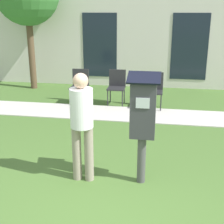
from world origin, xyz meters
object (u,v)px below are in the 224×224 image
at_px(outdoor_chair_left, 80,83).
at_px(outdoor_chair_middle, 117,84).
at_px(person_standing, 82,119).
at_px(parking_meter, 143,115).
at_px(outdoor_chair_right, 154,88).

xyz_separation_m(outdoor_chair_left, outdoor_chair_middle, (0.98, 0.08, 0.00)).
bearing_deg(outdoor_chair_middle, person_standing, -69.48).
height_order(parking_meter, person_standing, parking_meter).
height_order(outdoor_chair_left, outdoor_chair_right, same).
height_order(person_standing, outdoor_chair_right, person_standing).
bearing_deg(outdoor_chair_left, outdoor_chair_middle, 7.94).
bearing_deg(parking_meter, outdoor_chair_left, 116.92).
height_order(person_standing, outdoor_chair_middle, person_standing).
distance_m(person_standing, outdoor_chair_middle, 3.96).
relative_size(outdoor_chair_left, outdoor_chair_middle, 1.00).
bearing_deg(person_standing, outdoor_chair_middle, 71.91).
height_order(person_standing, outdoor_chair_left, person_standing).
distance_m(outdoor_chair_left, outdoor_chair_middle, 0.98).
bearing_deg(parking_meter, outdoor_chair_middle, 103.79).
bearing_deg(outdoor_chair_right, outdoor_chair_middle, 151.14).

